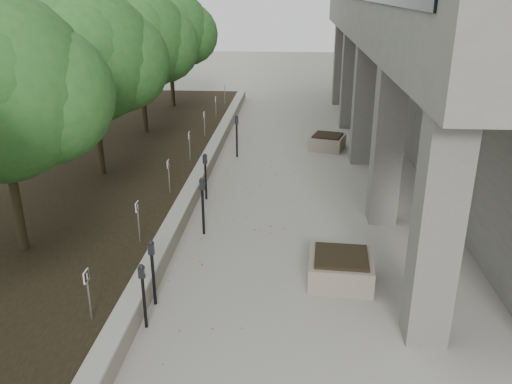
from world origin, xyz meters
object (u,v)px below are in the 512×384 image
(crabapple_tree_5, at_px, (170,48))
(parking_meter_3, at_px, (203,206))
(parking_meter_1, at_px, (153,273))
(planter_back, at_px, (327,142))
(crabapple_tree_2, at_px, (3,127))
(parking_meter_2, at_px, (144,296))
(crabapple_tree_3, at_px, (93,84))
(parking_meter_4, at_px, (206,177))
(parking_meter_5, at_px, (237,136))
(planter_front, at_px, (341,268))
(crabapple_tree_4, at_px, (141,62))

(crabapple_tree_5, relative_size, parking_meter_3, 3.64)
(parking_meter_1, height_order, planter_back, parking_meter_1)
(crabapple_tree_2, height_order, parking_meter_2, crabapple_tree_2)
(crabapple_tree_5, height_order, planter_back, crabapple_tree_5)
(crabapple_tree_2, bearing_deg, planter_back, 53.04)
(crabapple_tree_3, height_order, parking_meter_4, crabapple_tree_3)
(parking_meter_4, bearing_deg, crabapple_tree_5, 115.67)
(crabapple_tree_5, xyz_separation_m, parking_meter_1, (3.25, -16.36, -2.43))
(crabapple_tree_3, distance_m, parking_meter_3, 5.43)
(crabapple_tree_5, bearing_deg, parking_meter_5, -60.59)
(planter_front, bearing_deg, crabapple_tree_5, 114.33)
(crabapple_tree_3, distance_m, planter_front, 9.10)
(crabapple_tree_2, distance_m, planter_back, 12.22)
(planter_front, height_order, planter_back, planter_front)
(crabapple_tree_2, xyz_separation_m, planter_front, (6.89, -0.24, -2.82))
(crabapple_tree_4, height_order, parking_meter_2, crabapple_tree_4)
(parking_meter_2, xyz_separation_m, parking_meter_5, (0.55, 10.32, 0.12))
(parking_meter_1, bearing_deg, parking_meter_5, 78.83)
(crabapple_tree_2, distance_m, crabapple_tree_3, 5.00)
(crabapple_tree_3, relative_size, parking_meter_3, 3.64)
(parking_meter_1, relative_size, planter_back, 1.15)
(parking_meter_1, bearing_deg, parking_meter_3, 74.54)
(crabapple_tree_2, relative_size, parking_meter_5, 3.54)
(crabapple_tree_2, xyz_separation_m, crabapple_tree_4, (0.00, 10.00, 0.00))
(crabapple_tree_5, bearing_deg, planter_back, -37.60)
(crabapple_tree_3, height_order, parking_meter_1, crabapple_tree_3)
(crabapple_tree_5, bearing_deg, crabapple_tree_3, -90.00)
(parking_meter_1, distance_m, planter_back, 11.54)
(parking_meter_5, bearing_deg, parking_meter_3, -94.97)
(parking_meter_5, bearing_deg, crabapple_tree_5, 115.76)
(crabapple_tree_5, xyz_separation_m, parking_meter_4, (3.37, -10.91, -2.43))
(parking_meter_2, relative_size, parking_meter_5, 0.84)
(crabapple_tree_4, bearing_deg, crabapple_tree_2, -90.00)
(crabapple_tree_3, bearing_deg, planter_back, 32.19)
(crabapple_tree_2, bearing_deg, parking_meter_3, 25.97)
(crabapple_tree_3, relative_size, parking_meter_2, 4.22)
(parking_meter_2, relative_size, planter_back, 1.07)
(parking_meter_5, bearing_deg, parking_meter_4, -99.98)
(crabapple_tree_4, bearing_deg, parking_meter_5, -25.00)
(planter_back, bearing_deg, parking_meter_5, -158.91)
(crabapple_tree_5, relative_size, planter_front, 4.18)
(parking_meter_3, xyz_separation_m, parking_meter_4, (-0.31, 2.30, -0.06))
(parking_meter_1, distance_m, parking_meter_4, 5.45)
(crabapple_tree_5, height_order, parking_meter_5, crabapple_tree_5)
(crabapple_tree_3, bearing_deg, crabapple_tree_2, -90.00)
(parking_meter_1, bearing_deg, crabapple_tree_5, 93.50)
(planter_front, bearing_deg, crabapple_tree_2, 178.03)
(crabapple_tree_3, distance_m, parking_meter_5, 5.52)
(parking_meter_2, xyz_separation_m, parking_meter_4, (0.09, 6.20, 0.05))
(crabapple_tree_3, distance_m, parking_meter_4, 4.25)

